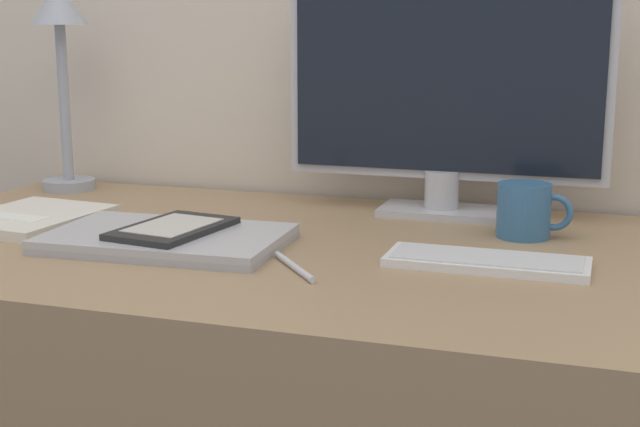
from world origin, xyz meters
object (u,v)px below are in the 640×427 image
object	(u,v)px
laptop	(167,239)
ereader	(173,228)
monitor	(445,89)
desk_lamp	(61,45)
notebook	(30,218)
coffee_mug	(525,211)
pen	(294,267)
keyboard	(487,261)

from	to	relation	value
laptop	ereader	distance (m)	0.02
monitor	ereader	world-z (taller)	monitor
monitor	desk_lamp	bearing A→B (deg)	179.89
notebook	coffee_mug	bearing A→B (deg)	11.36
notebook	coffee_mug	distance (m)	0.78
pen	coffee_mug	bearing A→B (deg)	46.16
desk_lamp	coffee_mug	distance (m)	0.92
keyboard	notebook	distance (m)	0.74
desk_lamp	pen	bearing A→B (deg)	-33.44
coffee_mug	pen	xyz separation A→B (m)	(-0.27, -0.28, -0.04)
ereader	coffee_mug	size ratio (longest dim) A/B	1.78
desk_lamp	laptop	bearing A→B (deg)	-40.94
notebook	coffee_mug	xyz separation A→B (m)	(0.77, 0.15, 0.03)
monitor	keyboard	world-z (taller)	monitor
monitor	pen	world-z (taller)	monitor
ereader	pen	bearing A→B (deg)	-18.13
keyboard	ereader	bearing A→B (deg)	-176.65
laptop	desk_lamp	size ratio (longest dim) A/B	0.89
ereader	desk_lamp	size ratio (longest dim) A/B	0.51
notebook	coffee_mug	size ratio (longest dim) A/B	2.17
laptop	notebook	distance (m)	0.29
monitor	keyboard	distance (m)	0.39
ereader	laptop	bearing A→B (deg)	-140.55
keyboard	coffee_mug	bearing A→B (deg)	80.45
laptop	coffee_mug	xyz separation A→B (m)	(0.49, 0.22, 0.03)
monitor	keyboard	size ratio (longest dim) A/B	2.01
ereader	coffee_mug	bearing A→B (deg)	23.59
ereader	desk_lamp	bearing A→B (deg)	140.02
desk_lamp	monitor	bearing A→B (deg)	-0.11
monitor	coffee_mug	bearing A→B (deg)	-39.12
monitor	coffee_mug	xyz separation A→B (m)	(0.15, -0.12, -0.17)
laptop	desk_lamp	bearing A→B (deg)	139.06
coffee_mug	pen	world-z (taller)	coffee_mug
keyboard	coffee_mug	world-z (taller)	coffee_mug
monitor	notebook	bearing A→B (deg)	-155.95
ereader	desk_lamp	world-z (taller)	desk_lamp
keyboard	pen	bearing A→B (deg)	-158.01
ereader	coffee_mug	world-z (taller)	coffee_mug
monitor	laptop	world-z (taller)	monitor
ereader	coffee_mug	distance (m)	0.53
keyboard	coffee_mug	distance (m)	0.19
keyboard	laptop	distance (m)	0.46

